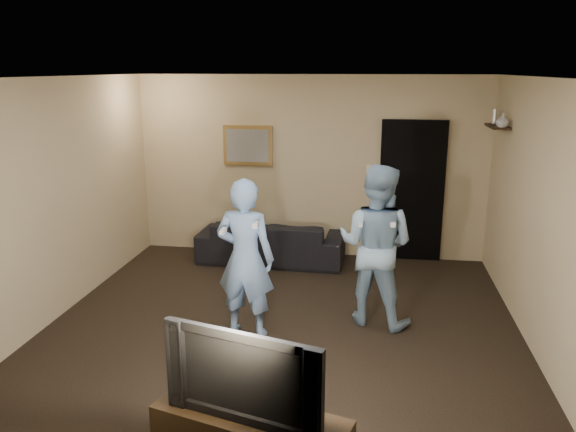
% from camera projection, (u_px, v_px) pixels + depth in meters
% --- Properties ---
extents(ground, '(5.00, 5.00, 0.00)m').
position_uv_depth(ground, '(282.00, 327.00, 6.01)').
color(ground, black).
rests_on(ground, ground).
extents(ceiling, '(5.00, 5.00, 0.04)m').
position_uv_depth(ceiling, '(281.00, 77.00, 5.35)').
color(ceiling, silver).
rests_on(ceiling, wall_back).
extents(wall_back, '(5.00, 0.04, 2.60)m').
position_uv_depth(wall_back, '(310.00, 167.00, 8.07)').
color(wall_back, tan).
rests_on(wall_back, ground).
extents(wall_front, '(5.00, 0.04, 2.60)m').
position_uv_depth(wall_front, '(213.00, 312.00, 3.29)').
color(wall_front, tan).
rests_on(wall_front, ground).
extents(wall_left, '(0.04, 5.00, 2.60)m').
position_uv_depth(wall_left, '(53.00, 201.00, 6.05)').
color(wall_left, tan).
rests_on(wall_left, ground).
extents(wall_right, '(0.04, 5.00, 2.60)m').
position_uv_depth(wall_right, '(542.00, 219.00, 5.31)').
color(wall_right, tan).
rests_on(wall_right, ground).
extents(sofa, '(2.07, 0.86, 0.60)m').
position_uv_depth(sofa, '(271.00, 241.00, 7.99)').
color(sofa, black).
rests_on(sofa, ground).
extents(throw_pillow, '(0.40, 0.13, 0.40)m').
position_uv_depth(throw_pillow, '(242.00, 227.00, 8.00)').
color(throw_pillow, '#174636').
rests_on(throw_pillow, sofa).
extents(painting_frame, '(0.72, 0.05, 0.57)m').
position_uv_depth(painting_frame, '(248.00, 145.00, 8.10)').
color(painting_frame, olive).
rests_on(painting_frame, wall_back).
extents(painting_canvas, '(0.62, 0.01, 0.47)m').
position_uv_depth(painting_canvas, '(247.00, 146.00, 8.07)').
color(painting_canvas, slate).
rests_on(painting_canvas, painting_frame).
extents(doorway, '(0.90, 0.06, 2.00)m').
position_uv_depth(doorway, '(411.00, 191.00, 7.90)').
color(doorway, black).
rests_on(doorway, ground).
extents(light_switch, '(0.08, 0.02, 0.12)m').
position_uv_depth(light_switch, '(369.00, 169.00, 7.92)').
color(light_switch, silver).
rests_on(light_switch, wall_back).
extents(wall_shelf, '(0.20, 0.60, 0.03)m').
position_uv_depth(wall_shelf, '(497.00, 126.00, 6.87)').
color(wall_shelf, black).
rests_on(wall_shelf, wall_right).
extents(shelf_vase, '(0.17, 0.17, 0.17)m').
position_uv_depth(shelf_vase, '(503.00, 120.00, 6.61)').
color(shelf_vase, '#A9A9AE').
rests_on(shelf_vase, wall_shelf).
extents(shelf_figurine, '(0.06, 0.06, 0.18)m').
position_uv_depth(shelf_figurine, '(495.00, 116.00, 7.04)').
color(shelf_figurine, silver).
rests_on(shelf_figurine, wall_shelf).
extents(television, '(1.09, 0.43, 0.63)m').
position_uv_depth(television, '(250.00, 371.00, 3.61)').
color(television, black).
rests_on(television, tv_console).
extents(wii_player_left, '(0.64, 0.52, 1.65)m').
position_uv_depth(wii_player_left, '(245.00, 259.00, 5.65)').
color(wii_player_left, '#799FD2').
rests_on(wii_player_left, ground).
extents(wii_player_right, '(1.01, 0.90, 1.73)m').
position_uv_depth(wii_player_right, '(376.00, 245.00, 5.94)').
color(wii_player_right, '#8BAECA').
rests_on(wii_player_right, ground).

